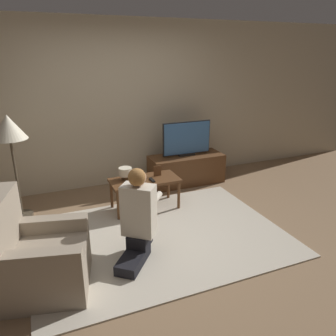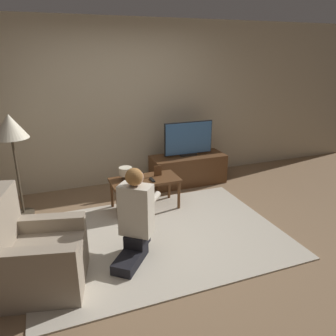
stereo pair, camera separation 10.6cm
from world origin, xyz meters
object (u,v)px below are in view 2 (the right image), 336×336
coffee_table (145,182)px  armchair (35,258)px  person_kneeling (135,215)px  table_lamp (126,172)px  floor_lamp (10,131)px  tv (188,139)px

coffee_table → armchair: armchair is taller
coffee_table → person_kneeling: person_kneeling is taller
armchair → table_lamp: size_ratio=5.28×
coffee_table → armchair: size_ratio=0.99×
floor_lamp → armchair: (0.18, -1.63, -0.86)m
floor_lamp → person_kneeling: size_ratio=1.38×
floor_lamp → table_lamp: bearing=-13.9°
floor_lamp → armchair: size_ratio=1.45×
coffee_table → armchair: 1.87m
coffee_table → person_kneeling: (-0.43, -1.06, 0.09)m
tv → armchair: tv is taller
tv → floor_lamp: 2.61m
person_kneeling → floor_lamp: bearing=-12.9°
armchair → table_lamp: armchair is taller
table_lamp → armchair: bearing=-132.6°
coffee_table → person_kneeling: size_ratio=0.95×
coffee_table → armchair: bearing=-140.0°
tv → floor_lamp: size_ratio=0.60×
person_kneeling → armchair: bearing=46.6°
floor_lamp → coffee_table: bearing=-14.9°
tv → armchair: bearing=-141.9°
floor_lamp → table_lamp: size_ratio=7.67×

